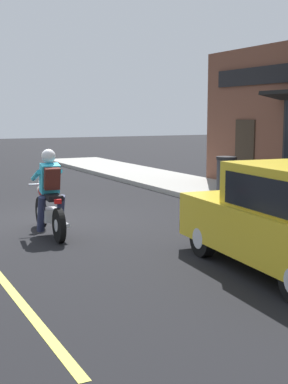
# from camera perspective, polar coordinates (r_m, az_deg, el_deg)

# --- Properties ---
(ground_plane) EXTENTS (80.00, 80.00, 0.00)m
(ground_plane) POSITION_cam_1_polar(r_m,az_deg,el_deg) (11.61, -10.07, -3.04)
(ground_plane) COLOR black
(sidewalk_curb) EXTENTS (2.60, 22.00, 0.14)m
(sidewalk_curb) POSITION_cam_1_polar(r_m,az_deg,el_deg) (16.55, 4.99, 0.66)
(sidewalk_curb) COLOR #9E9B93
(sidewalk_curb) RESTS_ON ground
(motorcycle_with_rider) EXTENTS (0.58, 2.02, 1.62)m
(motorcycle_with_rider) POSITION_cam_1_polar(r_m,az_deg,el_deg) (10.15, -10.06, -0.78)
(motorcycle_with_rider) COLOR black
(motorcycle_with_rider) RESTS_ON ground
(trash_bin) EXTENTS (0.56, 0.56, 0.98)m
(trash_bin) POSITION_cam_1_polar(r_m,az_deg,el_deg) (14.76, 8.76, 1.89)
(trash_bin) COLOR #2D2D33
(trash_bin) RESTS_ON sidewalk_curb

